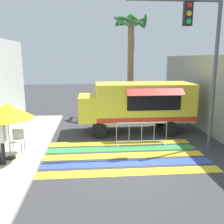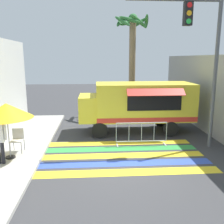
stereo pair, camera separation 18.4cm
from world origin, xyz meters
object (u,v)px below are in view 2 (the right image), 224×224
traffic_signal_pole (200,45)px  folding_chair (18,138)px  barricade_front (141,134)px  food_truck (136,103)px  patio_umbrella (6,111)px  palm_tree (132,49)px

traffic_signal_pole → folding_chair: (-7.42, -0.35, -3.67)m
traffic_signal_pole → barricade_front: size_ratio=2.83×
food_truck → barricade_front: bearing=-91.5°
traffic_signal_pole → folding_chair: 8.29m
traffic_signal_pole → folding_chair: size_ratio=6.91×
food_truck → traffic_signal_pole: 4.34m
patio_umbrella → folding_chair: size_ratio=2.25×
traffic_signal_pole → folding_chair: traffic_signal_pole is taller
patio_umbrella → folding_chair: 1.44m
traffic_signal_pole → patio_umbrella: traffic_signal_pole is taller
folding_chair → barricade_front: 5.22m
folding_chair → patio_umbrella: bearing=-102.2°
traffic_signal_pole → palm_tree: palm_tree is taller
food_truck → patio_umbrella: size_ratio=2.77×
folding_chair → barricade_front: size_ratio=0.41×
traffic_signal_pole → barricade_front: (-2.25, 0.35, -3.83)m
patio_umbrella → barricade_front: (5.27, 1.41, -1.41)m
traffic_signal_pole → barricade_front: bearing=171.2°
food_truck → palm_tree: 5.02m
folding_chair → barricade_front: bearing=3.0°
food_truck → traffic_signal_pole: traffic_signal_pole is taller
food_truck → folding_chair: bearing=-151.5°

